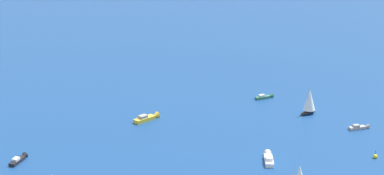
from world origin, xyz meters
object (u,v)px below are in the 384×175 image
Objects in this scene: marker_buoy at (375,156)px; motorboat_offshore at (265,97)px; sailboat_outer_ring_a at (309,101)px; motorboat_outer_ring_b at (148,118)px; motorboat_trailing at (268,158)px; motorboat_mid_cluster at (360,127)px; motorboat_inshore at (19,159)px.

motorboat_offshore is at bearing 33.94° from marker_buoy.
motorboat_outer_ring_b is at bearing 104.27° from sailboat_outer_ring_a.
motorboat_outer_ring_b reaches higher than motorboat_offshore.
motorboat_trailing reaches higher than motorboat_mid_cluster.
motorboat_offshore reaches higher than motorboat_mid_cluster.
motorboat_trailing is at bearing 163.02° from sailboat_outer_ring_a.
motorboat_trailing is at bearing 101.15° from marker_buoy.
motorboat_mid_cluster is 2.76× the size of marker_buoy.
motorboat_offshore is at bearing -46.22° from motorboat_inshore.
motorboat_mid_cluster is at bearing -130.36° from motorboat_offshore.
marker_buoy is (-40.97, -27.57, -0.06)m from motorboat_offshore.
motorboat_mid_cluster is at bearing -44.52° from motorboat_trailing.
motorboat_trailing is at bearing 135.48° from motorboat_mid_cluster.
motorboat_trailing is at bearing -177.22° from motorboat_offshore.
motorboat_inshore is 81.20m from sailboat_outer_ring_a.
motorboat_inshore is 39.93m from motorboat_outer_ring_b.
motorboat_trailing is at bearing -124.39° from motorboat_outer_ring_b.
sailboat_outer_ring_a reaches higher than motorboat_inshore.
motorboat_offshore is (54.07, -56.43, -0.03)m from motorboat_inshore.
motorboat_inshore is 0.80× the size of sailboat_outer_ring_a.
motorboat_outer_ring_b is at bearing 55.61° from motorboat_trailing.
motorboat_inshore is 88.31m from motorboat_mid_cluster.
marker_buoy is (-19.01, -1.73, -0.06)m from motorboat_mid_cluster.
motorboat_mid_cluster is 0.73× the size of sailboat_outer_ring_a.
motorboat_inshore is at bearing 133.78° from motorboat_offshore.
motorboat_outer_ring_b is (-0.92, 57.34, 0.18)m from motorboat_mid_cluster.
marker_buoy is at bearing -153.16° from sailboat_outer_ring_a.
sailboat_outer_ring_a is (42.44, -69.15, 3.14)m from motorboat_inshore.
marker_buoy is at bearing -174.79° from motorboat_mid_cluster.
marker_buoy is (-29.35, -14.85, -3.23)m from sailboat_outer_ring_a.
motorboat_offshore is 38.94m from motorboat_outer_ring_b.
marker_buoy is at bearing -107.03° from motorboat_outer_ring_b.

